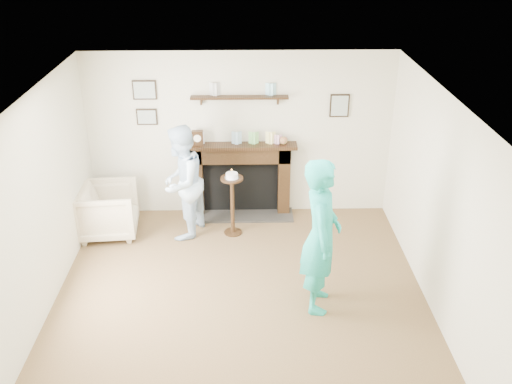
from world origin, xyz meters
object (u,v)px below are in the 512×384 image
armchair (111,233)px  man (185,234)px  pedestal_table (232,194)px  woman (317,303)px

armchair → man: size_ratio=0.50×
armchair → man: 1.08m
pedestal_table → armchair: bearing=179.0°
armchair → pedestal_table: bearing=-95.8°
man → pedestal_table: bearing=110.1°
man → pedestal_table: size_ratio=1.62×
man → woman: bearing=64.6°
armchair → woman: woman is taller
armchair → man: (1.08, -0.05, 0.00)m
woman → pedestal_table: 2.09m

